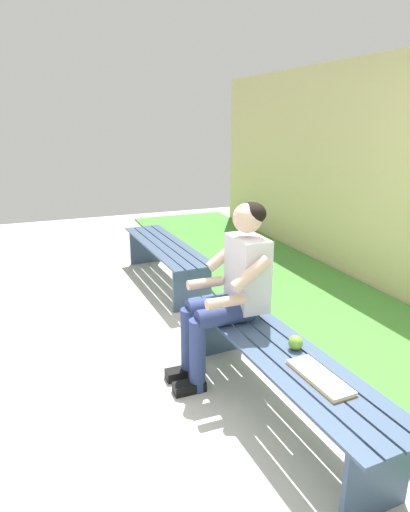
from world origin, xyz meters
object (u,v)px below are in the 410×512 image
object	(u,v)px
apple	(296,343)
bench_near	(279,364)
bench_far	(165,253)
book_open	(320,377)
person_seated	(231,286)

from	to	relation	value
apple	bench_near	bearing A→B (deg)	64.27
bench_near	apple	world-z (taller)	apple
bench_near	bench_far	world-z (taller)	same
book_open	person_seated	bearing A→B (deg)	5.90
bench_far	book_open	xyz separation A→B (m)	(-2.82, -0.03, 0.12)
bench_far	person_seated	xyz separation A→B (m)	(-1.96, 0.10, 0.34)
book_open	apple	bearing A→B (deg)	-11.92
bench_far	person_seated	bearing A→B (deg)	177.06
bench_far	person_seated	world-z (taller)	person_seated
bench_far	book_open	size ratio (longest dim) A/B	4.37
bench_far	apple	size ratio (longest dim) A/B	20.62
person_seated	bench_near	bearing A→B (deg)	-168.63
person_seated	apple	distance (m)	0.60
bench_near	person_seated	distance (m)	0.62
bench_near	person_seated	world-z (taller)	person_seated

